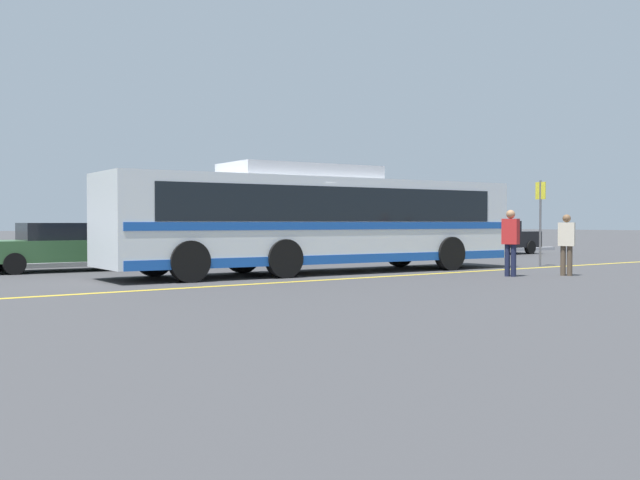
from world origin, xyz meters
The scene contains 11 objects.
ground_plane centered at (0.00, 0.00, 0.00)m, with size 220.00×220.00×0.00m, color #38383A.
lane_strip_0 centered at (-0.56, -2.24, 0.00)m, with size 0.20×32.36×0.01m, color gold.
curb_strip centered at (-0.56, 6.98, 0.07)m, with size 40.36×0.36×0.15m, color #99999E.
transit_bus centered at (-0.58, -0.04, 1.53)m, with size 12.79×3.26×3.01m.
parked_car_1 centered at (-6.20, 5.10, 0.72)m, with size 4.91×2.24×1.41m.
parked_car_2 centered at (0.14, 4.85, 0.75)m, with size 4.50×1.88×1.49m.
parked_car_3 centered at (7.01, 5.36, 0.78)m, with size 4.29×1.93×1.58m.
parked_car_4 centered at (12.93, 5.02, 0.75)m, with size 4.50×1.97×1.49m.
pedestrian_0 centered at (2.61, -4.19, 1.00)m, with size 0.33×0.47×1.76m.
pedestrian_1 centered at (4.06, -4.88, 0.93)m, with size 0.39×0.47×1.64m.
bus_stop_sign centered at (7.07, -1.76, 1.74)m, with size 0.07×0.40×2.78m.
Camera 1 is at (-13.11, -17.00, 1.44)m, focal length 42.00 mm.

